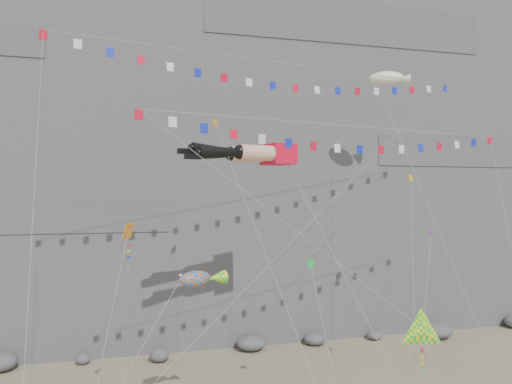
% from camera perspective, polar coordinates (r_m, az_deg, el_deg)
% --- Properties ---
extents(cliff, '(80.00, 28.00, 50.00)m').
position_cam_1_polar(cliff, '(59.55, -4.24, 10.69)').
color(cliff, slate).
rests_on(cliff, ground).
extents(talus_boulders, '(60.00, 3.00, 1.20)m').
position_cam_1_polar(talus_boulders, '(45.76, -0.58, -16.90)').
color(talus_boulders, slate).
rests_on(talus_boulders, ground).
extents(legs_kite, '(10.22, 17.83, 23.42)m').
position_cam_1_polar(legs_kite, '(33.63, -0.70, 4.42)').
color(legs_kite, red).
rests_on(legs_kite, ground).
extents(flag_banner_upper, '(30.26, 13.58, 29.20)m').
position_cam_1_polar(flag_banner_upper, '(35.70, 3.23, 14.49)').
color(flag_banner_upper, red).
rests_on(flag_banner_upper, ground).
extents(flag_banner_lower, '(26.15, 7.84, 21.39)m').
position_cam_1_polar(flag_banner_lower, '(32.44, 10.58, 7.42)').
color(flag_banner_lower, red).
rests_on(flag_banner_lower, ground).
extents(harlequin_kite, '(3.41, 6.33, 13.10)m').
position_cam_1_polar(harlequin_kite, '(27.96, -14.40, -4.44)').
color(harlequin_kite, red).
rests_on(harlequin_kite, ground).
extents(fish_windsock, '(9.07, 7.49, 13.18)m').
position_cam_1_polar(fish_windsock, '(28.51, -7.02, -9.86)').
color(fish_windsock, orange).
rests_on(fish_windsock, ground).
extents(delta_kite, '(2.53, 6.05, 8.92)m').
position_cam_1_polar(delta_kite, '(27.65, 18.49, -15.00)').
color(delta_kite, yellow).
rests_on(delta_kite, ground).
extents(blimp_windsock, '(4.06, 14.01, 26.51)m').
position_cam_1_polar(blimp_windsock, '(43.54, 14.72, 12.40)').
color(blimp_windsock, white).
rests_on(blimp_windsock, ground).
extents(small_kite_a, '(4.49, 15.10, 23.78)m').
position_cam_1_polar(small_kite_a, '(33.56, -4.40, 7.13)').
color(small_kite_a, orange).
rests_on(small_kite_a, ground).
extents(small_kite_b, '(8.68, 10.82, 17.17)m').
position_cam_1_polar(small_kite_b, '(34.89, 19.34, -4.79)').
color(small_kite_b, purple).
rests_on(small_kite_b, ground).
extents(small_kite_c, '(2.43, 11.48, 14.54)m').
position_cam_1_polar(small_kite_c, '(30.42, 6.34, -8.46)').
color(small_kite_c, green).
rests_on(small_kite_c, ground).
extents(small_kite_d, '(9.36, 15.07, 22.47)m').
position_cam_1_polar(small_kite_d, '(39.68, 17.28, 1.16)').
color(small_kite_d, yellow).
rests_on(small_kite_d, ground).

